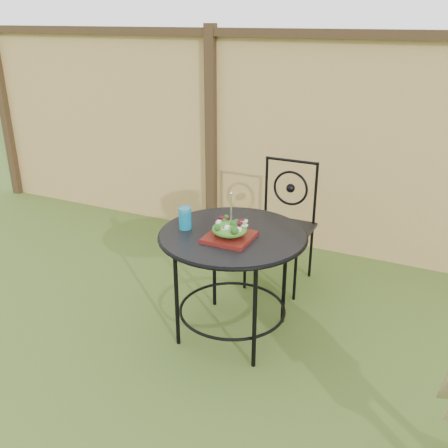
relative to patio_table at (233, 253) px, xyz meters
name	(u,v)px	position (x,y,z in m)	size (l,w,h in m)	color
ground	(248,417)	(0.40, -0.66, -0.59)	(60.00, 60.00, 0.00)	#324D19
fence	(355,149)	(0.40, 1.54, 0.36)	(8.00, 0.12, 1.90)	tan
patio_table	(233,253)	(0.00, 0.00, 0.00)	(0.92, 0.92, 0.72)	black
patio_chair	(283,221)	(0.04, 0.83, -0.08)	(0.46, 0.46, 0.95)	black
salad_plate	(230,237)	(0.02, -0.09, 0.15)	(0.27, 0.27, 0.02)	#431509
salad	(230,229)	(0.02, -0.09, 0.20)	(0.21, 0.21, 0.08)	#235614
fork	(231,209)	(0.03, -0.09, 0.33)	(0.01, 0.01, 0.18)	silver
drinking_glass	(185,218)	(-0.30, -0.06, 0.21)	(0.08, 0.08, 0.14)	#0D769C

